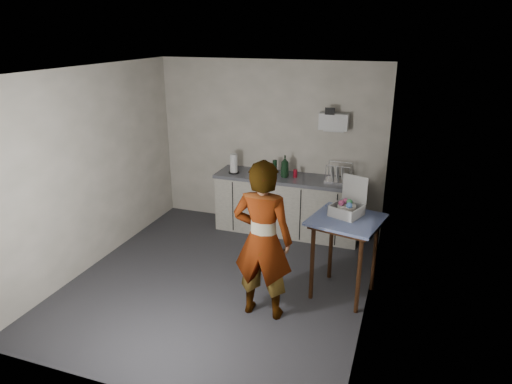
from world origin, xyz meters
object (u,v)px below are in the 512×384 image
(paper_towel, at_px, (234,164))
(bakery_box, at_px, (347,207))
(dark_bottle, at_px, (275,167))
(side_table, at_px, (346,228))
(standing_man, at_px, (263,241))
(dish_rack, at_px, (338,177))
(soda_can, at_px, (295,173))
(soap_bottle, at_px, (285,166))
(kitchen_counter, at_px, (288,206))

(paper_towel, distance_m, bakery_box, 2.34)
(dark_bottle, bearing_deg, side_table, -49.20)
(paper_towel, bearing_deg, standing_man, -60.86)
(side_table, bearing_deg, dish_rack, 115.30)
(dish_rack, bearing_deg, bakery_box, -76.60)
(soda_can, relative_size, bakery_box, 0.27)
(soap_bottle, height_order, paper_towel, soap_bottle)
(dark_bottle, bearing_deg, standing_man, -76.19)
(soap_bottle, height_order, dish_rack, soap_bottle)
(soda_can, bearing_deg, paper_towel, -173.72)
(side_table, bearing_deg, standing_man, -126.69)
(dark_bottle, bearing_deg, kitchen_counter, -9.89)
(bakery_box, bearing_deg, dark_bottle, 153.55)
(kitchen_counter, relative_size, dish_rack, 5.91)
(standing_man, distance_m, dish_rack, 2.27)
(standing_man, height_order, soda_can, standing_man)
(kitchen_counter, distance_m, soda_can, 0.55)
(soda_can, xyz_separation_m, paper_towel, (-0.95, -0.10, 0.08))
(dark_bottle, bearing_deg, soda_can, -4.26)
(kitchen_counter, xyz_separation_m, soda_can, (0.10, 0.02, 0.54))
(kitchen_counter, bearing_deg, soap_bottle, -151.64)
(soda_can, xyz_separation_m, dish_rack, (0.64, 0.03, 0.00))
(dish_rack, bearing_deg, paper_towel, -175.26)
(soap_bottle, height_order, soda_can, soap_bottle)
(side_table, height_order, soda_can, soda_can)
(soap_bottle, bearing_deg, dish_rack, 5.18)
(bakery_box, bearing_deg, paper_towel, 167.05)
(standing_man, xyz_separation_m, soda_can, (-0.22, 2.20, 0.07))
(dark_bottle, relative_size, dish_rack, 0.60)
(dish_rack, bearing_deg, dark_bottle, -179.84)
(standing_man, height_order, bakery_box, standing_man)
(standing_man, height_order, paper_towel, standing_man)
(kitchen_counter, height_order, paper_towel, paper_towel)
(side_table, distance_m, dish_rack, 1.59)
(standing_man, xyz_separation_m, dark_bottle, (-0.55, 2.23, 0.13))
(kitchen_counter, relative_size, soda_can, 18.90)
(bakery_box, bearing_deg, dish_rack, 124.56)
(side_table, bearing_deg, soap_bottle, 140.25)
(kitchen_counter, relative_size, paper_towel, 7.51)
(dish_rack, relative_size, bakery_box, 0.85)
(soap_bottle, distance_m, bakery_box, 1.78)
(side_table, height_order, soap_bottle, soap_bottle)
(side_table, height_order, paper_towel, paper_towel)
(dark_bottle, relative_size, paper_towel, 0.76)
(side_table, height_order, dark_bottle, dark_bottle)
(soap_bottle, height_order, dark_bottle, soap_bottle)
(kitchen_counter, bearing_deg, side_table, -53.78)
(soda_can, distance_m, dark_bottle, 0.34)
(standing_man, relative_size, bakery_box, 4.03)
(dark_bottle, bearing_deg, dish_rack, 0.16)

